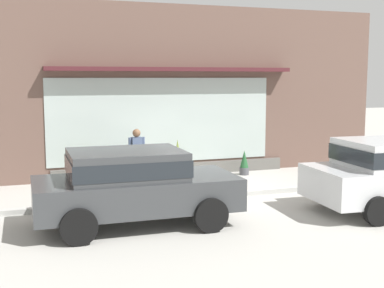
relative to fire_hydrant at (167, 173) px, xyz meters
name	(u,v)px	position (x,y,z in m)	size (l,w,h in m)	color
ground_plane	(208,196)	(0.77, -1.00, -0.47)	(60.00, 60.00, 0.00)	#B2AFA8
curb_strip	(211,196)	(0.77, -1.20, -0.41)	(14.00, 0.24, 0.12)	#B2B2AD
storefront	(171,93)	(0.76, 2.19, 2.04)	(14.00, 0.81, 5.13)	brown
fire_hydrant	(167,173)	(0.00, 0.00, 0.00)	(0.42, 0.38, 0.92)	#B2B2B7
pedestrian_with_handbag	(138,155)	(-0.67, 0.50, 0.45)	(0.63, 0.22, 1.61)	#8E333D
parked_car_dark_gray	(132,182)	(-1.58, -2.87, 0.41)	(4.06, 2.09, 1.54)	#383A3D
potted_plant_doorstep	(178,160)	(0.76, 1.49, 0.08)	(0.35, 0.35, 1.16)	#B7B2A3
potted_plant_trailing_edge	(130,167)	(-0.70, 1.35, -0.02)	(0.36, 0.36, 0.94)	#9E6042
potted_plant_by_entrance	(244,163)	(2.86, 1.35, -0.11)	(0.29, 0.29, 0.75)	#4C4C51
potted_plant_window_left	(77,170)	(-2.17, 1.38, -0.03)	(0.38, 0.38, 0.74)	#4C4C51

